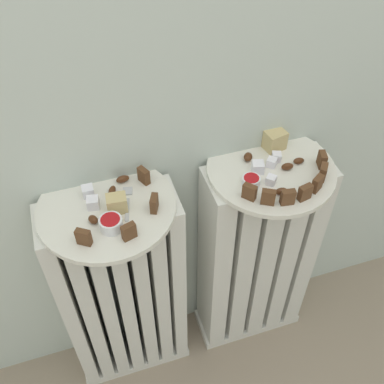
# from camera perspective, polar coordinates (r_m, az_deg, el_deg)

# --- Properties ---
(radiator_left) EXTENTS (0.32, 0.13, 0.67)m
(radiator_left) POSITION_cam_1_polar(r_m,az_deg,el_deg) (1.25, -8.42, -12.58)
(radiator_left) COLOR silver
(radiator_left) RESTS_ON ground_plane
(radiator_right) EXTENTS (0.32, 0.13, 0.67)m
(radiator_right) POSITION_cam_1_polar(r_m,az_deg,el_deg) (1.31, 7.90, -8.27)
(radiator_right) COLOR silver
(radiator_right) RESTS_ON ground_plane
(plate_left) EXTENTS (0.29, 0.29, 0.01)m
(plate_left) POSITION_cam_1_polar(r_m,az_deg,el_deg) (0.97, -10.56, -1.88)
(plate_left) COLOR silver
(plate_left) RESTS_ON radiator_left
(plate_right) EXTENTS (0.29, 0.29, 0.01)m
(plate_right) POSITION_cam_1_polar(r_m,az_deg,el_deg) (1.05, 9.75, 2.79)
(plate_right) COLOR silver
(plate_right) RESTS_ON radiator_right
(dark_cake_slice_left_0) EXTENTS (0.03, 0.03, 0.04)m
(dark_cake_slice_left_0) POSITION_cam_1_polar(r_m,az_deg,el_deg) (0.90, -13.28, -5.47)
(dark_cake_slice_left_0) COLOR #56351E
(dark_cake_slice_left_0) RESTS_ON plate_left
(dark_cake_slice_left_1) EXTENTS (0.03, 0.02, 0.04)m
(dark_cake_slice_left_1) POSITION_cam_1_polar(r_m,az_deg,el_deg) (0.89, -7.83, -4.88)
(dark_cake_slice_left_1) COLOR #56351E
(dark_cake_slice_left_1) RESTS_ON plate_left
(dark_cake_slice_left_2) EXTENTS (0.02, 0.03, 0.04)m
(dark_cake_slice_left_2) POSITION_cam_1_polar(r_m,az_deg,el_deg) (0.93, -4.71, -1.42)
(dark_cake_slice_left_2) COLOR #56351E
(dark_cake_slice_left_2) RESTS_ON plate_left
(dark_cake_slice_left_3) EXTENTS (0.02, 0.03, 0.04)m
(dark_cake_slice_left_3) POSITION_cam_1_polar(r_m,az_deg,el_deg) (0.99, -6.00, 2.03)
(dark_cake_slice_left_3) COLOR #56351E
(dark_cake_slice_left_3) RESTS_ON plate_left
(marble_cake_slice_left_0) EXTENTS (0.04, 0.03, 0.04)m
(marble_cake_slice_left_0) POSITION_cam_1_polar(r_m,az_deg,el_deg) (0.94, -9.29, -1.41)
(marble_cake_slice_left_0) COLOR tan
(marble_cake_slice_left_0) RESTS_ON plate_left
(turkish_delight_left_0) EXTENTS (0.02, 0.02, 0.02)m
(turkish_delight_left_0) POSITION_cam_1_polar(r_m,az_deg,el_deg) (0.99, -12.77, 0.08)
(turkish_delight_left_0) COLOR white
(turkish_delight_left_0) RESTS_ON plate_left
(turkish_delight_left_1) EXTENTS (0.03, 0.03, 0.02)m
(turkish_delight_left_1) POSITION_cam_1_polar(r_m,az_deg,el_deg) (0.96, -12.18, -1.31)
(turkish_delight_left_1) COLOR white
(turkish_delight_left_1) RESTS_ON plate_left
(medjool_date_left_0) EXTENTS (0.03, 0.03, 0.02)m
(medjool_date_left_0) POSITION_cam_1_polar(r_m,az_deg,el_deg) (0.94, -12.15, -3.36)
(medjool_date_left_0) COLOR #4C2814
(medjool_date_left_0) RESTS_ON plate_left
(medjool_date_left_1) EXTENTS (0.03, 0.02, 0.02)m
(medjool_date_left_1) POSITION_cam_1_polar(r_m,az_deg,el_deg) (1.01, -8.59, 1.59)
(medjool_date_left_1) COLOR #4C2814
(medjool_date_left_1) RESTS_ON plate_left
(medjool_date_left_2) EXTENTS (0.03, 0.03, 0.01)m
(medjool_date_left_2) POSITION_cam_1_polar(r_m,az_deg,el_deg) (0.98, -9.87, 0.13)
(medjool_date_left_2) COLOR #4C2814
(medjool_date_left_2) RESTS_ON plate_left
(jam_bowl_left) EXTENTS (0.05, 0.05, 0.03)m
(jam_bowl_left) POSITION_cam_1_polar(r_m,az_deg,el_deg) (0.92, -10.02, -3.82)
(jam_bowl_left) COLOR white
(jam_bowl_left) RESTS_ON plate_left
(dark_cake_slice_right_0) EXTENTS (0.03, 0.03, 0.04)m
(dark_cake_slice_right_0) POSITION_cam_1_polar(r_m,az_deg,el_deg) (0.96, 7.13, 0.00)
(dark_cake_slice_right_0) COLOR #56351E
(dark_cake_slice_right_0) RESTS_ON plate_right
(dark_cake_slice_right_1) EXTENTS (0.03, 0.03, 0.04)m
(dark_cake_slice_right_1) POSITION_cam_1_polar(r_m,az_deg,el_deg) (0.96, 9.43, -0.63)
(dark_cake_slice_right_1) COLOR #56351E
(dark_cake_slice_right_1) RESTS_ON plate_right
(dark_cake_slice_right_2) EXTENTS (0.03, 0.02, 0.04)m
(dark_cake_slice_right_2) POSITION_cam_1_polar(r_m,az_deg,el_deg) (0.96, 11.78, -0.65)
(dark_cake_slice_right_2) COLOR #56351E
(dark_cake_slice_right_2) RESTS_ON plate_right
(dark_cake_slice_right_3) EXTENTS (0.03, 0.02, 0.04)m
(dark_cake_slice_right_3) POSITION_cam_1_polar(r_m,az_deg,el_deg) (0.98, 13.83, -0.06)
(dark_cake_slice_right_3) COLOR #56351E
(dark_cake_slice_right_3) RESTS_ON plate_right
(dark_cake_slice_right_4) EXTENTS (0.03, 0.03, 0.04)m
(dark_cake_slice_right_4) POSITION_cam_1_polar(r_m,az_deg,el_deg) (1.01, 15.26, 1.01)
(dark_cake_slice_right_4) COLOR #56351E
(dark_cake_slice_right_4) RESTS_ON plate_right
(dark_cake_slice_right_5) EXTENTS (0.03, 0.03, 0.04)m
(dark_cake_slice_right_5) POSITION_cam_1_polar(r_m,az_deg,el_deg) (1.04, 15.93, 2.38)
(dark_cake_slice_right_5) COLOR #56351E
(dark_cake_slice_right_5) RESTS_ON plate_right
(dark_cake_slice_right_6) EXTENTS (0.02, 0.03, 0.04)m
(dark_cake_slice_right_6) POSITION_cam_1_polar(r_m,az_deg,el_deg) (1.07, 15.80, 3.85)
(dark_cake_slice_right_6) COLOR #56351E
(dark_cake_slice_right_6) RESTS_ON plate_right
(marble_cake_slice_right_0) EXTENTS (0.05, 0.05, 0.05)m
(marble_cake_slice_right_0) POSITION_cam_1_polar(r_m,az_deg,el_deg) (1.09, 10.23, 6.34)
(marble_cake_slice_right_0) COLOR tan
(marble_cake_slice_right_0) RESTS_ON plate_right
(turkish_delight_right_0) EXTENTS (0.03, 0.03, 0.03)m
(turkish_delight_right_0) POSITION_cam_1_polar(r_m,az_deg,el_deg) (1.03, 8.15, 3.05)
(turkish_delight_right_0) COLOR white
(turkish_delight_right_0) RESTS_ON plate_right
(turkish_delight_right_1) EXTENTS (0.03, 0.03, 0.02)m
(turkish_delight_right_1) POSITION_cam_1_polar(r_m,az_deg,el_deg) (1.06, 10.43, 4.31)
(turkish_delight_right_1) COLOR white
(turkish_delight_right_1) RESTS_ON plate_right
(turkish_delight_right_2) EXTENTS (0.03, 0.03, 0.02)m
(turkish_delight_right_2) POSITION_cam_1_polar(r_m,az_deg,el_deg) (1.00, 9.77, 1.47)
(turkish_delight_right_2) COLOR white
(turkish_delight_right_2) RESTS_ON plate_right
(turkish_delight_right_3) EXTENTS (0.03, 0.03, 0.02)m
(turkish_delight_right_3) POSITION_cam_1_polar(r_m,az_deg,el_deg) (1.05, 9.84, 3.63)
(turkish_delight_right_3) COLOR white
(turkish_delight_right_3) RESTS_ON plate_right
(medjool_date_right_0) EXTENTS (0.03, 0.02, 0.01)m
(medjool_date_right_0) POSITION_cam_1_polar(r_m,az_deg,el_deg) (1.07, 13.08, 3.78)
(medjool_date_right_0) COLOR #4C2814
(medjool_date_right_0) RESTS_ON plate_right
(medjool_date_right_1) EXTENTS (0.03, 0.02, 0.02)m
(medjool_date_right_1) POSITION_cam_1_polar(r_m,az_deg,el_deg) (0.99, 10.99, 0.09)
(medjool_date_right_1) COLOR #4C2814
(medjool_date_right_1) RESTS_ON plate_right
(medjool_date_right_2) EXTENTS (0.03, 0.03, 0.02)m
(medjool_date_right_2) POSITION_cam_1_polar(r_m,az_deg,el_deg) (1.05, 6.96, 4.34)
(medjool_date_right_2) COLOR #4C2814
(medjool_date_right_2) RESTS_ON plate_right
(medjool_date_right_3) EXTENTS (0.03, 0.02, 0.02)m
(medjool_date_right_3) POSITION_cam_1_polar(r_m,az_deg,el_deg) (1.04, 11.72, 3.11)
(medjool_date_right_3) COLOR #4C2814
(medjool_date_right_3) RESTS_ON plate_right
(jam_bowl_right) EXTENTS (0.04, 0.04, 0.02)m
(jam_bowl_right) POSITION_cam_1_polar(r_m,az_deg,el_deg) (0.99, 7.34, 1.39)
(jam_bowl_right) COLOR white
(jam_bowl_right) RESTS_ON plate_right
(fork) EXTENTS (0.04, 0.10, 0.00)m
(fork) POSITION_cam_1_polar(r_m,az_deg,el_deg) (0.97, -8.02, -1.08)
(fork) COLOR #B7B7BC
(fork) RESTS_ON plate_left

